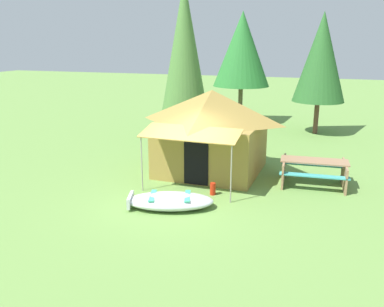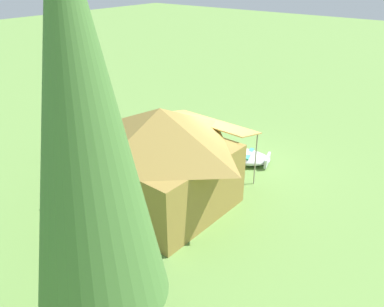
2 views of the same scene
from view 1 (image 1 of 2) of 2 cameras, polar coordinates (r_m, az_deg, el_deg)
ground_plane at (r=11.47m, az=-1.53°, el=-6.07°), size 80.00×80.00×0.00m
beached_rowboat at (r=10.70m, az=-3.16°, el=-6.63°), size 2.48×1.69×0.37m
canvas_cabin_tent at (r=13.30m, az=2.74°, el=3.29°), size 3.51×4.23×2.71m
picnic_table at (r=12.75m, az=16.71°, el=-2.14°), size 2.03×1.50×0.79m
cooler_box at (r=12.81m, az=0.31°, el=-2.91°), size 0.55×0.49×0.34m
fuel_can at (r=11.56m, az=2.93°, el=-4.98°), size 0.19×0.19×0.35m
pine_tree_back_left at (r=17.25m, az=-1.07°, el=14.73°), size 1.95×1.95×6.68m
pine_tree_back_right at (r=19.66m, az=17.66°, el=12.72°), size 2.35×2.35×5.50m
pine_tree_far_center at (r=21.59m, az=7.03°, el=14.31°), size 2.91×2.91×5.68m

